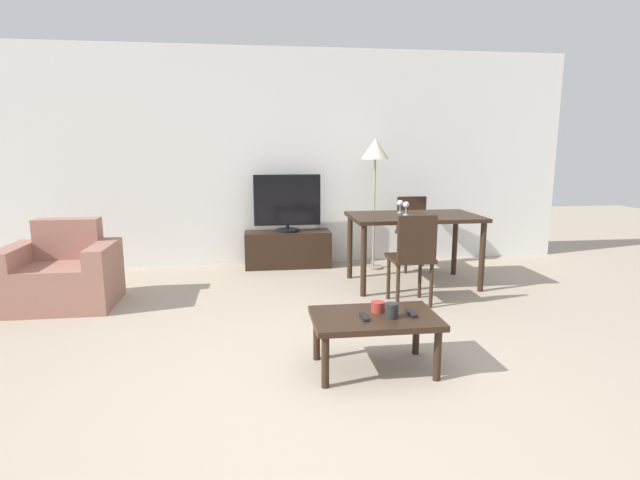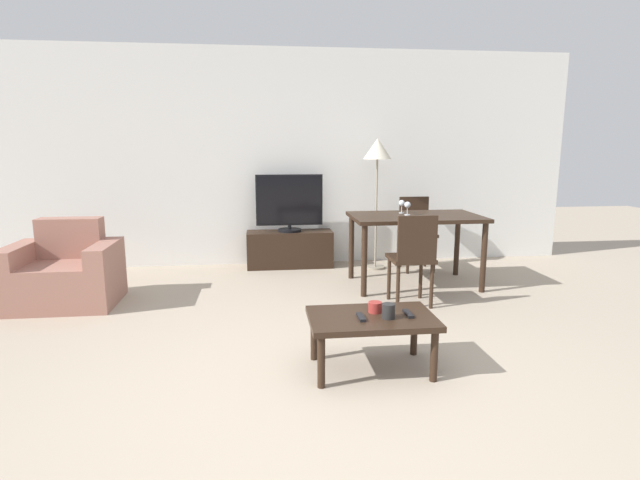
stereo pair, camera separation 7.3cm
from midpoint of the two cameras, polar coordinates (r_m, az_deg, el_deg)
ground_plane at (r=3.05m, az=0.59°, el=-18.95°), size 18.00×18.00×0.00m
wall_back at (r=6.42m, az=-3.82°, el=9.28°), size 7.46×0.06×2.70m
armchair at (r=5.37m, az=-26.78°, el=-3.54°), size 0.96×0.73×0.81m
tv_stand at (r=6.30m, az=-3.14°, el=-1.03°), size 1.07×0.36×0.45m
tv at (r=6.21m, az=-3.19°, el=4.24°), size 0.83×0.29×0.71m
coffee_table at (r=3.43m, az=6.53°, el=-9.40°), size 0.85×0.54×0.39m
dining_table at (r=5.49m, az=11.20°, el=1.85°), size 1.38×0.83×0.78m
dining_chair_near at (r=4.77m, az=11.02°, el=-1.64°), size 0.40×0.40×0.89m
dining_chair_far at (r=6.27m, az=11.22°, el=1.29°), size 0.40×0.40×0.89m
floor_lamp at (r=6.12m, az=6.92°, el=9.52°), size 0.34×0.34×1.60m
remote_primary at (r=3.45m, az=10.64°, el=-8.28°), size 0.04×0.15×0.02m
remote_secondary at (r=3.34m, az=5.33°, el=-8.76°), size 0.04×0.15×0.02m
cup_white_near at (r=3.36m, az=8.46°, el=-8.04°), size 0.09×0.09×0.10m
cup_colored_far at (r=3.47m, az=6.91°, el=-7.63°), size 0.09×0.09×0.07m
wine_glass_left at (r=5.59m, az=9.69°, el=4.08°), size 0.07×0.07×0.15m
wine_glass_center at (r=5.44m, az=10.35°, el=3.87°), size 0.07×0.07×0.15m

